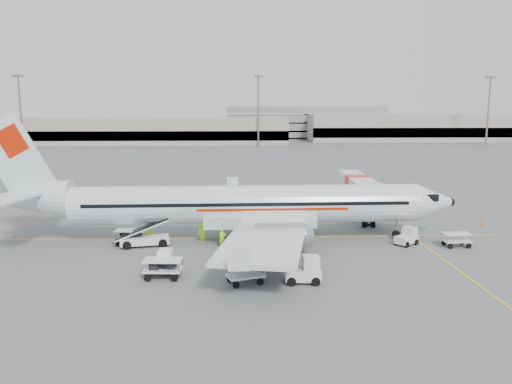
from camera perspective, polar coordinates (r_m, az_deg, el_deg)
ground at (r=44.97m, az=0.09°, el=-5.20°), size 360.00×360.00×0.00m
stripe_lead at (r=44.96m, az=0.09°, el=-5.19°), size 44.00×0.20×0.01m
stripe_cross at (r=40.40m, az=21.00°, el=-7.50°), size 0.20×20.00×0.01m
terminal_west at (r=177.82m, az=-14.65°, el=6.80°), size 110.00×22.00×9.00m
terminal_east at (r=201.77m, az=18.85°, el=7.01°), size 90.00×26.00×10.00m
parking_garage at (r=205.29m, az=5.42°, el=8.05°), size 62.00×24.00×14.00m
treeline at (r=218.67m, az=-1.67°, el=7.11°), size 300.00×3.00×6.00m
mast_west at (r=175.37m, az=-25.32°, el=8.32°), size 3.20×1.20×22.00m
mast_center at (r=161.65m, az=0.27°, el=9.19°), size 3.20×1.20×22.00m
mast_east at (r=180.98m, az=25.01°, el=8.34°), size 3.20×1.20×22.00m
aircraft at (r=42.98m, az=-1.05°, el=1.54°), size 40.21×31.85×10.90m
jet_bridge at (r=55.23m, az=11.48°, el=-0.38°), size 3.73×16.49×4.30m
belt_loader at (r=42.83m, az=-12.65°, el=-4.17°), size 5.63×3.01×2.89m
tug_fore at (r=44.15m, az=16.80°, el=-4.87°), size 2.23×2.06×1.51m
tug_mid at (r=33.36m, az=5.38°, el=-8.83°), size 2.36×1.40×1.79m
tug_aft at (r=35.90m, az=-11.04°, el=-7.75°), size 2.22×1.36×1.66m
cart_loaded_a at (r=34.69m, az=-10.60°, el=-8.63°), size 2.64×1.65×1.34m
cart_loaded_b at (r=43.66m, az=-14.05°, el=-5.01°), size 2.70×1.75×1.34m
cart_empty_a at (r=33.12m, az=-1.26°, el=-9.42°), size 2.71×2.11×1.24m
cart_empty_b at (r=44.98m, az=21.94°, el=-5.11°), size 2.31×1.43×1.17m
cone_nose at (r=54.41m, az=24.49°, el=-3.18°), size 0.36×0.36×0.59m
cone_port at (r=64.72m, az=1.95°, el=-0.47°), size 0.35×0.35×0.57m
cone_stbd at (r=35.73m, az=-2.65°, el=-8.61°), size 0.33×0.33×0.54m
crew_a at (r=41.75m, az=-3.87°, el=-5.23°), size 0.69×0.63×1.59m
crew_b at (r=43.40m, az=-6.22°, el=-4.68°), size 0.98×0.99×1.62m
crew_c at (r=36.96m, az=-0.68°, el=-6.98°), size 0.75×1.20×1.78m
crew_d at (r=43.96m, az=-12.20°, el=-4.65°), size 0.98×0.44×1.64m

